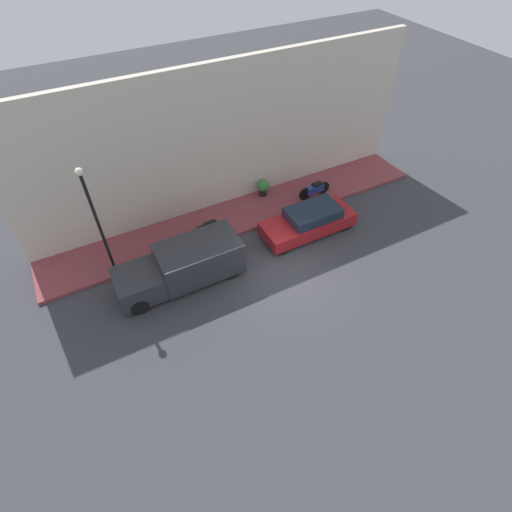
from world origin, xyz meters
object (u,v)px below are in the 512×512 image
parked_car (309,221)px  potted_plant (263,187)px  delivery_van (181,266)px  motorcycle_blue (315,189)px  motorcycle_black (208,229)px  streetlamp (95,215)px

parked_car → potted_plant: (3.30, 0.60, 0.01)m
delivery_van → motorcycle_blue: (2.13, -7.82, -0.29)m
motorcycle_black → potted_plant: 4.03m
motorcycle_blue → potted_plant: potted_plant is taller
streetlamp → motorcycle_blue: bearing=-87.4°
streetlamp → potted_plant: streetlamp is taller
motorcycle_blue → motorcycle_black: (-0.33, 5.92, 0.02)m
motorcycle_black → potted_plant: (1.65, -3.68, 0.03)m
streetlamp → motorcycle_black: bearing=-88.3°
parked_car → potted_plant: parked_car is taller
motorcycle_black → parked_car: bearing=-111.1°
motorcycle_blue → streetlamp: bearing=92.6°
delivery_van → motorcycle_blue: size_ratio=2.87×
parked_car → motorcycle_black: parked_car is taller
parked_car → motorcycle_blue: 2.57m
delivery_van → motorcycle_black: 2.64m
potted_plant → streetlamp: bearing=102.5°
parked_car → motorcycle_blue: size_ratio=2.46×
motorcycle_black → streetlamp: bearing=91.7°
motorcycle_blue → motorcycle_black: 5.93m
parked_car → delivery_van: bearing=91.4°
delivery_van → potted_plant: (3.45, -5.59, -0.23)m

